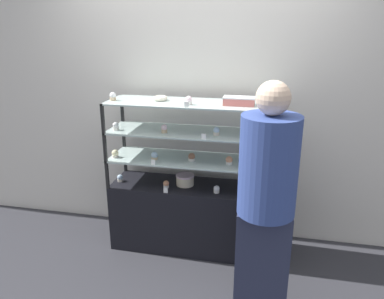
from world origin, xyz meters
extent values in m
plane|color=#2D2D33|center=(0.00, 0.00, 0.00)|extent=(20.00, 20.00, 0.00)
cube|color=silver|center=(0.00, 0.36, 1.30)|extent=(8.00, 0.05, 2.60)
cube|color=black|center=(0.00, 0.00, 0.30)|extent=(1.41, 0.44, 0.60)
cube|color=black|center=(-0.70, 0.21, 0.73)|extent=(0.02, 0.02, 0.24)
cube|color=black|center=(0.70, 0.21, 0.73)|extent=(0.02, 0.02, 0.24)
cube|color=black|center=(-0.70, -0.21, 0.73)|extent=(0.02, 0.02, 0.24)
cube|color=black|center=(0.70, -0.21, 0.73)|extent=(0.02, 0.02, 0.24)
cube|color=#B2C6C1|center=(0.00, 0.00, 0.84)|extent=(1.41, 0.44, 0.01)
cube|color=black|center=(-0.70, 0.21, 0.97)|extent=(0.02, 0.02, 0.24)
cube|color=black|center=(0.70, 0.21, 0.97)|extent=(0.02, 0.02, 0.24)
cube|color=black|center=(-0.70, -0.21, 0.97)|extent=(0.02, 0.02, 0.24)
cube|color=black|center=(0.70, -0.21, 0.97)|extent=(0.02, 0.02, 0.24)
cube|color=#B2C6C1|center=(0.00, 0.00, 1.09)|extent=(1.41, 0.44, 0.01)
cube|color=black|center=(-0.70, 0.21, 1.22)|extent=(0.02, 0.02, 0.24)
cube|color=black|center=(0.70, 0.21, 1.22)|extent=(0.02, 0.02, 0.24)
cube|color=black|center=(-0.70, -0.21, 1.22)|extent=(0.02, 0.02, 0.24)
cube|color=black|center=(0.70, -0.21, 1.22)|extent=(0.02, 0.02, 0.24)
cube|color=#B2C6C1|center=(0.00, 0.00, 1.33)|extent=(1.41, 0.44, 0.01)
cylinder|color=beige|center=(-0.06, 0.00, 0.64)|extent=(0.15, 0.15, 0.08)
cylinder|color=silver|center=(-0.06, 0.00, 0.69)|extent=(0.16, 0.16, 0.01)
cube|color=#C66660|center=(0.38, -0.03, 1.37)|extent=(0.24, 0.12, 0.06)
cube|color=white|center=(0.38, -0.03, 1.40)|extent=(0.25, 0.13, 0.01)
cylinder|color=beige|center=(-0.65, -0.05, 0.61)|extent=(0.05, 0.05, 0.02)
sphere|color=silver|center=(-0.65, -0.05, 0.64)|extent=(0.05, 0.05, 0.05)
cylinder|color=white|center=(-0.21, -0.09, 0.61)|extent=(0.05, 0.05, 0.02)
sphere|color=#E5996B|center=(-0.21, -0.09, 0.64)|extent=(0.05, 0.05, 0.05)
cylinder|color=white|center=(0.23, -0.11, 0.61)|extent=(0.05, 0.05, 0.02)
sphere|color=white|center=(0.23, -0.11, 0.64)|extent=(0.05, 0.05, 0.05)
cylinder|color=white|center=(0.66, -0.12, 0.61)|extent=(0.05, 0.05, 0.02)
sphere|color=white|center=(0.66, -0.12, 0.64)|extent=(0.05, 0.05, 0.05)
cube|color=white|center=(-0.18, -0.20, 0.62)|extent=(0.04, 0.00, 0.04)
cylinder|color=beige|center=(-0.66, -0.09, 0.86)|extent=(0.06, 0.06, 0.02)
sphere|color=#F4EAB2|center=(-0.66, -0.09, 0.89)|extent=(0.06, 0.06, 0.06)
cylinder|color=#CCB28C|center=(-0.31, -0.07, 0.86)|extent=(0.06, 0.06, 0.02)
sphere|color=silver|center=(-0.31, -0.07, 0.89)|extent=(0.06, 0.06, 0.06)
cylinder|color=white|center=(0.01, -0.04, 0.86)|extent=(0.06, 0.06, 0.02)
sphere|color=#8C5B42|center=(0.01, -0.04, 0.89)|extent=(0.06, 0.06, 0.06)
cylinder|color=white|center=(0.32, -0.06, 0.86)|extent=(0.06, 0.06, 0.02)
sphere|color=#E5996B|center=(0.32, -0.06, 0.89)|extent=(0.06, 0.06, 0.06)
cylinder|color=beige|center=(0.63, -0.06, 0.86)|extent=(0.06, 0.06, 0.02)
sphere|color=#E5996B|center=(0.63, -0.06, 0.89)|extent=(0.06, 0.06, 0.06)
cube|color=white|center=(-0.28, -0.20, 0.87)|extent=(0.04, 0.00, 0.04)
cylinder|color=white|center=(-0.64, -0.09, 1.11)|extent=(0.05, 0.05, 0.03)
sphere|color=white|center=(-0.64, -0.09, 1.14)|extent=(0.05, 0.05, 0.05)
cylinder|color=#CCB28C|center=(-0.22, -0.08, 1.11)|extent=(0.05, 0.05, 0.03)
sphere|color=silver|center=(-0.22, -0.08, 1.14)|extent=(0.05, 0.05, 0.05)
cylinder|color=beige|center=(0.22, -0.07, 1.11)|extent=(0.05, 0.05, 0.03)
sphere|color=silver|center=(0.22, -0.07, 1.14)|extent=(0.05, 0.05, 0.05)
cylinder|color=beige|center=(0.65, -0.04, 1.11)|extent=(0.05, 0.05, 0.03)
sphere|color=#8C5B42|center=(0.65, -0.04, 1.14)|extent=(0.05, 0.05, 0.05)
cube|color=white|center=(0.14, -0.20, 1.11)|extent=(0.04, 0.00, 0.04)
cylinder|color=#CCB28C|center=(-0.66, -0.06, 1.35)|extent=(0.05, 0.05, 0.03)
sphere|color=white|center=(-0.66, -0.06, 1.38)|extent=(0.05, 0.05, 0.05)
cylinder|color=white|center=(-0.01, -0.09, 1.35)|extent=(0.05, 0.05, 0.03)
sphere|color=silver|center=(-0.01, -0.09, 1.38)|extent=(0.05, 0.05, 0.05)
cylinder|color=#CCB28C|center=(0.65, -0.07, 1.35)|extent=(0.05, 0.05, 0.03)
sphere|color=#F4EAB2|center=(0.65, -0.07, 1.38)|extent=(0.05, 0.05, 0.05)
cube|color=white|center=(0.00, -0.20, 1.36)|extent=(0.04, 0.00, 0.04)
torus|color=#EFE5CC|center=(-0.27, 0.03, 1.36)|extent=(0.12, 0.12, 0.04)
cube|color=#282D47|center=(0.64, -0.66, 0.38)|extent=(0.36, 0.20, 0.76)
cylinder|color=#33478C|center=(0.64, -0.66, 1.09)|extent=(0.38, 0.38, 0.66)
sphere|color=beige|center=(0.64, -0.66, 1.52)|extent=(0.21, 0.21, 0.21)
camera|label=1|loc=(0.62, -2.94, 1.94)|focal=35.00mm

